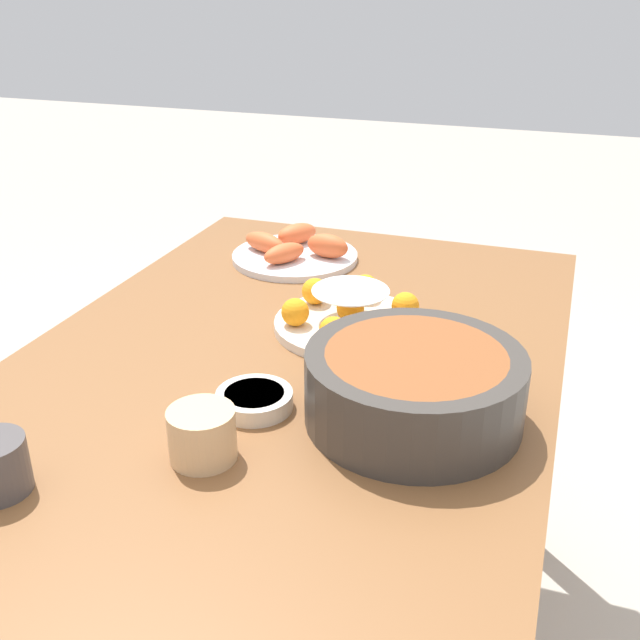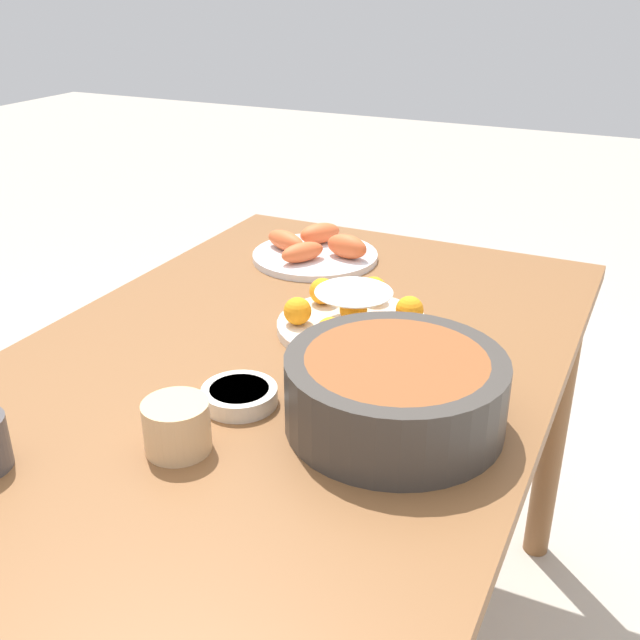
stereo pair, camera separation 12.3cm
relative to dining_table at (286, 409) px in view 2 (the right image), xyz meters
name	(u,v)px [view 2 (the right image)]	position (x,y,z in m)	size (l,w,h in m)	color
dining_table	(286,409)	(0.00, 0.00, 0.00)	(1.28, 0.85, 0.74)	brown
cake_plate	(353,316)	(-0.13, 0.07, 0.13)	(0.26, 0.26, 0.08)	silver
serving_bowl	(395,390)	(0.12, 0.23, 0.16)	(0.30, 0.30, 0.10)	#3D3833
sauce_bowl	(239,395)	(0.16, 0.01, 0.12)	(0.11, 0.11, 0.03)	silver
seafood_platter	(315,250)	(-0.41, -0.15, 0.12)	(0.27, 0.27, 0.06)	silver
cup_far	(179,427)	(0.29, 0.00, 0.14)	(0.09, 0.09, 0.07)	#DBB27F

